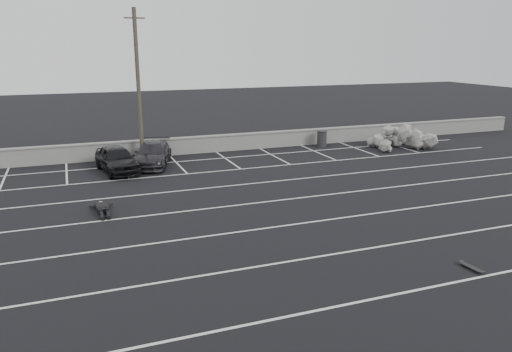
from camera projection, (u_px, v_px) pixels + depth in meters
name	position (u px, v px, depth m)	size (l,w,h in m)	color
ground	(293.00, 225.00, 18.97)	(120.00, 120.00, 0.00)	black
seawall	(200.00, 144.00, 31.49)	(50.00, 0.45, 1.06)	gray
stall_lines	(251.00, 193.00, 22.92)	(36.00, 20.05, 0.01)	silver
car_left	(117.00, 159.00, 26.74)	(1.65, 4.11, 1.40)	black
car_right	(152.00, 154.00, 28.16)	(1.81, 4.45, 1.29)	#25242A
utility_pole	(138.00, 85.00, 28.52)	(1.15, 0.23, 8.65)	#4C4238
trash_bin	(322.00, 139.00, 33.46)	(0.83, 0.83, 1.07)	#28282B
riprap_pile	(407.00, 142.00, 32.92)	(4.45, 3.47, 1.03)	#A4A19A
person	(102.00, 205.00, 20.51)	(1.06, 2.53, 0.50)	black
skateboard	(472.00, 267.00, 15.15)	(0.25, 0.75, 0.09)	black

